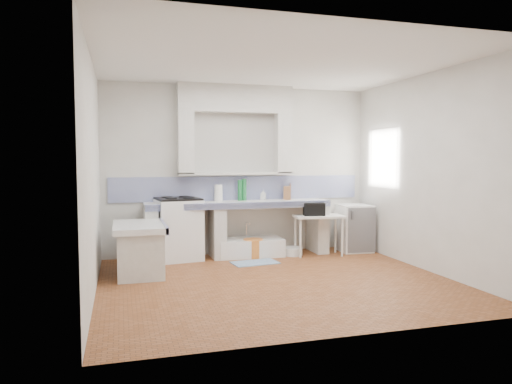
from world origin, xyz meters
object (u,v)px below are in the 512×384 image
object	(u,v)px
fridge	(354,228)
side_table	(318,235)
stove	(178,230)
sink	(250,248)

from	to	relation	value
fridge	side_table	bearing A→B (deg)	-164.19
stove	fridge	bearing A→B (deg)	-10.80
side_table	stove	bearing A→B (deg)	179.03
side_table	fridge	size ratio (longest dim) A/B	0.99
fridge	sink	bearing A→B (deg)	-179.65
sink	side_table	bearing A→B (deg)	-11.97
side_table	fridge	world-z (taller)	fridge
fridge	stove	bearing A→B (deg)	-178.85
sink	fridge	bearing A→B (deg)	-1.85
sink	fridge	xyz separation A→B (m)	(1.84, -0.12, 0.27)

